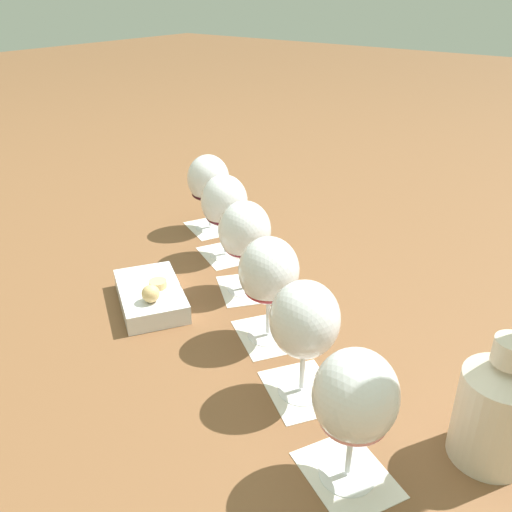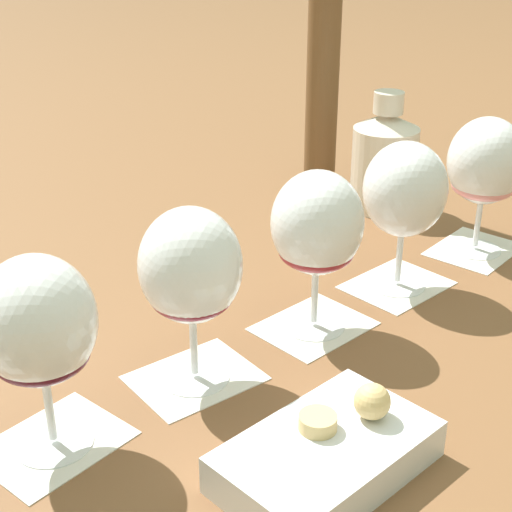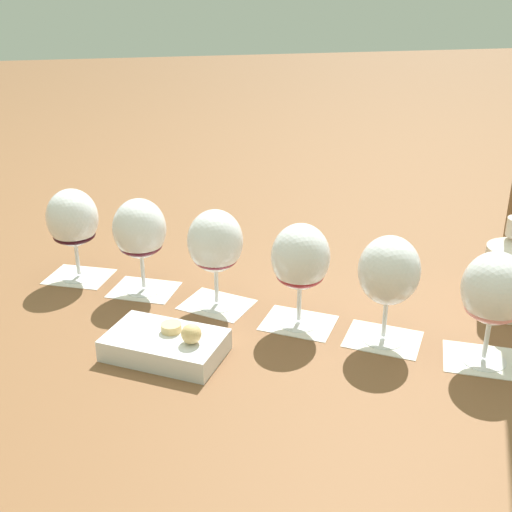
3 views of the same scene
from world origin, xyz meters
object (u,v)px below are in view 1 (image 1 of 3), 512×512
object	(u,v)px
wine_glass_2	(269,275)
ceramic_vase	(497,408)
snack_dish	(151,295)
wine_glass_3	(245,234)
wine_glass_5	(208,182)
wine_glass_4	(224,205)
wine_glass_0	(355,401)
wine_glass_1	(304,324)

from	to	relation	value
wine_glass_2	ceramic_vase	bearing A→B (deg)	-96.08
wine_glass_2	snack_dish	size ratio (longest dim) A/B	0.85
wine_glass_3	wine_glass_5	world-z (taller)	same
wine_glass_3	wine_glass_4	bearing A→B (deg)	54.43
wine_glass_4	wine_glass_0	bearing A→B (deg)	-126.00
ceramic_vase	wine_glass_5	bearing A→B (deg)	67.18
wine_glass_0	wine_glass_3	size ratio (longest dim) A/B	1.00
ceramic_vase	snack_dish	xyz separation A→B (m)	(-0.01, 0.60, -0.06)
wine_glass_4	snack_dish	size ratio (longest dim) A/B	0.85
wine_glass_1	snack_dish	size ratio (longest dim) A/B	0.85
wine_glass_1	wine_glass_4	bearing A→B (deg)	54.10
wine_glass_5	ceramic_vase	bearing A→B (deg)	-112.82
wine_glass_2	ceramic_vase	size ratio (longest dim) A/B	1.02
wine_glass_0	wine_glass_4	size ratio (longest dim) A/B	1.00
wine_glass_0	wine_glass_4	distance (m)	0.61
wine_glass_0	wine_glass_2	size ratio (longest dim) A/B	1.00
wine_glass_2	wine_glass_1	bearing A→B (deg)	-124.29
wine_glass_0	ceramic_vase	distance (m)	0.19
wine_glass_5	snack_dish	bearing A→B (deg)	-156.18
wine_glass_4	snack_dish	xyz separation A→B (m)	(-0.24, -0.02, -0.10)
wine_glass_0	wine_glass_1	distance (m)	0.16
wine_glass_1	wine_glass_5	size ratio (longest dim) A/B	1.00
wine_glass_4	ceramic_vase	size ratio (longest dim) A/B	1.02
wine_glass_0	ceramic_vase	size ratio (longest dim) A/B	1.02
wine_glass_3	ceramic_vase	world-z (taller)	wine_glass_3
wine_glass_1	ceramic_vase	xyz separation A→B (m)	(0.04, -0.25, -0.04)
wine_glass_1	wine_glass_5	distance (m)	0.60
wine_glass_3	wine_glass_4	xyz separation A→B (m)	(0.09, 0.12, 0.00)
wine_glass_2	ceramic_vase	xyz separation A→B (m)	(-0.04, -0.37, -0.04)
snack_dish	wine_glass_0	bearing A→B (deg)	-104.50
wine_glass_0	snack_dish	bearing A→B (deg)	75.50
wine_glass_1	wine_glass_3	bearing A→B (deg)	53.93
wine_glass_2	snack_dish	distance (m)	0.25
wine_glass_2	wine_glass_0	bearing A→B (deg)	-125.33
wine_glass_1	ceramic_vase	size ratio (longest dim) A/B	1.02
wine_glass_1	snack_dish	xyz separation A→B (m)	(0.03, 0.35, -0.10)
wine_glass_1	wine_glass_4	xyz separation A→B (m)	(0.27, 0.37, 0.00)
wine_glass_4	wine_glass_5	xyz separation A→B (m)	(0.09, 0.12, 0.00)
snack_dish	wine_glass_1	bearing A→B (deg)	-94.92
wine_glass_0	ceramic_vase	world-z (taller)	wine_glass_0
wine_glass_2	wine_glass_3	bearing A→B (deg)	52.30
wine_glass_5	ceramic_vase	distance (m)	0.80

